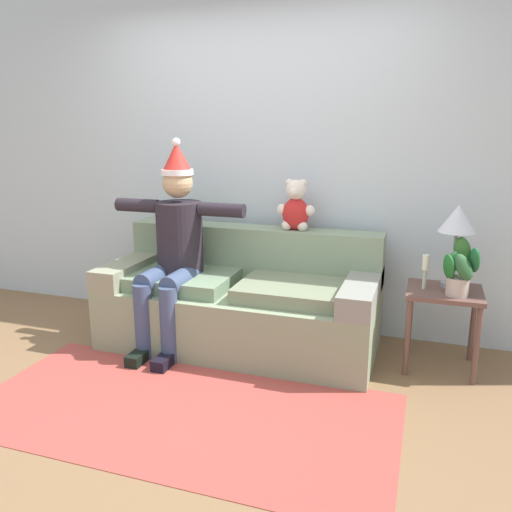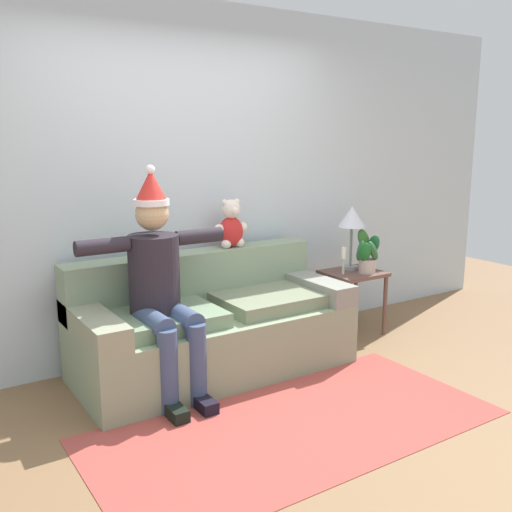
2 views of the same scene
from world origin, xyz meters
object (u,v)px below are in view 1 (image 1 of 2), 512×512
couch (242,301)px  candle_tall (425,267)px  teddy_bear (296,207)px  potted_plant (459,269)px  person_seated (174,244)px  side_table (444,304)px  table_lamp (457,223)px  candle_short (469,265)px

couch → candle_tall: (1.28, 0.01, 0.37)m
teddy_bear → potted_plant: size_ratio=1.00×
person_seated → side_table: bearing=6.1°
candle_tall → table_lamp: bearing=31.2°
side_table → couch: bearing=-178.6°
couch → potted_plant: size_ratio=5.21×
side_table → teddy_bear: bearing=167.9°
couch → person_seated: (-0.46, -0.16, 0.44)m
couch → side_table: couch is taller
teddy_bear → table_lamp: (1.12, -0.15, -0.03)m
couch → side_table: size_ratio=3.60×
side_table → candle_short: bearing=16.6°
teddy_bear → candle_tall: 1.03m
potted_plant → candle_tall: bearing=162.0°
teddy_bear → table_lamp: bearing=-7.4°
table_lamp → candle_tall: 0.35m
table_lamp → candle_tall: table_lamp is taller
table_lamp → potted_plant: table_lamp is taller
couch → side_table: (1.41, 0.03, 0.12)m
potted_plant → teddy_bear: bearing=164.6°
teddy_bear → candle_tall: size_ratio=1.64×
person_seated → candle_short: person_seated is taller
teddy_bear → candle_tall: (0.95, -0.25, -0.31)m
person_seated → potted_plant: 1.95m
candle_tall → person_seated: bearing=-174.1°
person_seated → teddy_bear: person_seated is taller
side_table → candle_short: candle_short is taller
teddy_bear → side_table: size_ratio=0.69×
side_table → candle_tall: (-0.13, -0.02, 0.25)m
side_table → potted_plant: potted_plant is taller
potted_plant → candle_short: bearing=63.4°
person_seated → candle_tall: size_ratio=6.55×
couch → teddy_bear: size_ratio=5.21×
person_seated → potted_plant: bearing=3.3°
couch → candle_tall: couch is taller
person_seated → side_table: 1.91m
teddy_bear → person_seated: bearing=-151.5°
teddy_bear → couch: bearing=-141.4°
couch → person_seated: bearing=-160.4°
teddy_bear → potted_plant: teddy_bear is taller
teddy_bear → side_table: (1.08, -0.23, -0.56)m
table_lamp → potted_plant: 0.32m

